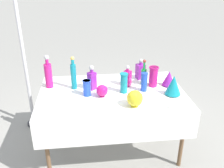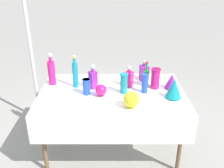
# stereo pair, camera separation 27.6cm
# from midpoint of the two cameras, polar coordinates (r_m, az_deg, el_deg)

# --- Properties ---
(ground_plane) EXTENTS (40.00, 40.00, 0.00)m
(ground_plane) POSITION_cam_midpoint_polar(r_m,az_deg,el_deg) (3.22, -2.53, -14.03)
(ground_plane) COLOR gray
(display_table) EXTENTS (1.63, 1.04, 0.76)m
(display_table) POSITION_cam_midpoint_polar(r_m,az_deg,el_deg) (2.80, -2.74, -3.34)
(display_table) COLOR white
(display_table) RESTS_ON ground
(tall_bottle_0) EXTENTS (0.09, 0.09, 0.39)m
(tall_bottle_0) POSITION_cam_midpoint_polar(r_m,az_deg,el_deg) (2.98, -16.94, 2.13)
(tall_bottle_0) COLOR #C61972
(tall_bottle_0) RESTS_ON display_table
(tall_bottle_1) EXTENTS (0.06, 0.06, 0.31)m
(tall_bottle_1) POSITION_cam_midpoint_polar(r_m,az_deg,el_deg) (2.96, 4.63, 1.96)
(tall_bottle_1) COLOR #198C38
(tall_bottle_1) RESTS_ON display_table
(tall_bottle_2) EXTENTS (0.06, 0.06, 0.39)m
(tall_bottle_2) POSITION_cam_midpoint_polar(r_m,az_deg,el_deg) (2.88, -11.53, 1.97)
(tall_bottle_2) COLOR teal
(tall_bottle_2) RESTS_ON display_table
(square_decanter_0) EXTENTS (0.11, 0.11, 0.25)m
(square_decanter_0) POSITION_cam_midpoint_polar(r_m,az_deg,el_deg) (2.92, 0.83, 1.45)
(square_decanter_0) COLOR #C61972
(square_decanter_0) RESTS_ON display_table
(square_decanter_1) EXTENTS (0.11, 0.11, 0.29)m
(square_decanter_1) POSITION_cam_midpoint_polar(r_m,az_deg,el_deg) (2.85, -7.40, 1.10)
(square_decanter_1) COLOR purple
(square_decanter_1) RESTS_ON display_table
(square_decanter_2) EXTENTS (0.12, 0.12, 0.26)m
(square_decanter_2) POSITION_cam_midpoint_polar(r_m,az_deg,el_deg) (3.11, 4.00, 2.99)
(square_decanter_2) COLOR purple
(square_decanter_2) RESTS_ON display_table
(slender_vase_0) EXTENTS (0.09, 0.09, 0.18)m
(slender_vase_0) POSITION_cam_midpoint_polar(r_m,az_deg,el_deg) (2.72, -8.66, -0.85)
(slender_vase_0) COLOR blue
(slender_vase_0) RESTS_ON display_table
(slender_vase_1) EXTENTS (0.09, 0.09, 0.23)m
(slender_vase_1) POSITION_cam_midpoint_polar(r_m,az_deg,el_deg) (2.75, -0.14, 0.29)
(slender_vase_1) COLOR teal
(slender_vase_1) RESTS_ON display_table
(slender_vase_2) EXTENTS (0.11, 0.11, 0.24)m
(slender_vase_2) POSITION_cam_midpoint_polar(r_m,az_deg,el_deg) (2.91, 6.79, 1.75)
(slender_vase_2) COLOR #C61972
(slender_vase_2) RESTS_ON display_table
(slender_vase_3) EXTENTS (0.08, 0.08, 0.22)m
(slender_vase_3) POSITION_cam_midpoint_polar(r_m,az_deg,el_deg) (2.79, 4.58, 0.51)
(slender_vase_3) COLOR blue
(slender_vase_3) RESTS_ON display_table
(fluted_vase_0) EXTENTS (0.17, 0.17, 0.22)m
(fluted_vase_0) POSITION_cam_midpoint_polar(r_m,az_deg,el_deg) (2.75, 11.11, -0.30)
(fluted_vase_0) COLOR teal
(fluted_vase_0) RESTS_ON display_table
(fluted_vase_1) EXTENTS (0.15, 0.15, 0.18)m
(fluted_vase_1) POSITION_cam_midpoint_polar(r_m,az_deg,el_deg) (2.97, 10.31, 1.24)
(fluted_vase_1) COLOR purple
(fluted_vase_1) RESTS_ON display_table
(round_bowl_0) EXTENTS (0.13, 0.13, 0.13)m
(round_bowl_0) POSITION_cam_midpoint_polar(r_m,az_deg,el_deg) (2.69, -5.24, -1.59)
(round_bowl_0) COLOR #C61972
(round_bowl_0) RESTS_ON display_table
(round_bowl_1) EXTENTS (0.16, 0.16, 0.17)m
(round_bowl_1) POSITION_cam_midpoint_polar(r_m,az_deg,el_deg) (2.48, 2.07, -3.39)
(round_bowl_1) COLOR yellow
(round_bowl_1) RESTS_ON display_table
(price_tag_left) EXTENTS (0.05, 0.02, 0.04)m
(price_tag_left) POSITION_cam_midpoint_polar(r_m,az_deg,el_deg) (2.52, 10.41, -5.19)
(price_tag_left) COLOR white
(price_tag_left) RESTS_ON display_table
(canopy_pole) EXTENTS (0.18, 0.18, 2.48)m
(canopy_pole) POSITION_cam_midpoint_polar(r_m,az_deg,el_deg) (3.39, -21.69, 5.20)
(canopy_pole) COLOR silver
(canopy_pole) RESTS_ON ground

